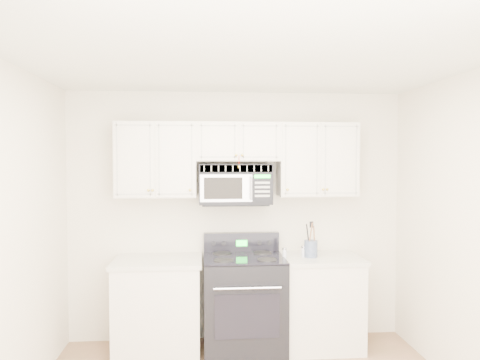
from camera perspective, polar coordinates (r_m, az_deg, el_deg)
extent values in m
cube|color=silver|center=(3.26, 1.93, 14.95)|extent=(3.50, 3.50, 0.01)
cube|color=beige|center=(4.96, -0.43, -4.41)|extent=(3.50, 0.01, 2.60)
cube|color=beige|center=(1.58, 9.68, -19.87)|extent=(3.50, 0.01, 2.60)
cube|color=silver|center=(4.84, -9.96, -15.05)|extent=(0.82, 0.63, 0.88)
cube|color=silver|center=(4.72, -10.00, -9.72)|extent=(0.86, 0.65, 0.04)
cube|color=black|center=(5.01, -9.88, -19.17)|extent=(0.82, 0.55, 0.10)
cube|color=silver|center=(4.96, 9.43, -14.61)|extent=(0.82, 0.63, 0.88)
cube|color=silver|center=(4.84, 9.47, -9.40)|extent=(0.86, 0.65, 0.04)
cube|color=black|center=(5.12, 9.28, -18.65)|extent=(0.82, 0.55, 0.10)
cube|color=black|center=(4.81, 0.48, -14.87)|extent=(0.79, 0.68, 0.92)
cube|color=black|center=(4.49, 0.89, -16.30)|extent=(0.60, 0.01, 0.42)
cylinder|color=#B4B8C8|center=(4.39, 0.92, -13.07)|extent=(0.62, 0.02, 0.02)
cube|color=black|center=(4.69, 0.48, -9.45)|extent=(0.79, 0.68, 0.02)
cube|color=black|center=(4.97, 0.17, -7.62)|extent=(0.79, 0.08, 0.21)
cube|color=#14EC2B|center=(4.92, 0.21, -7.71)|extent=(0.11, 0.00, 0.06)
cube|color=silver|center=(4.77, -10.17, 2.44)|extent=(0.80, 0.33, 0.75)
cube|color=silver|center=(4.89, 9.35, 2.45)|extent=(0.80, 0.33, 0.75)
cube|color=silver|center=(4.76, -0.28, 4.65)|extent=(0.84, 0.33, 0.39)
sphere|color=gold|center=(4.59, -10.61, -1.25)|extent=(0.03, 0.03, 0.03)
sphere|color=gold|center=(4.57, -6.11, -1.24)|extent=(0.03, 0.03, 0.03)
sphere|color=gold|center=(4.64, 5.82, -1.17)|extent=(0.03, 0.03, 0.03)
sphere|color=gold|center=(4.72, 10.11, -1.14)|extent=(0.03, 0.03, 0.03)
sphere|color=gold|center=(4.57, -0.47, 3.04)|extent=(0.03, 0.03, 0.03)
sphere|color=gold|center=(4.57, 0.28, 3.04)|extent=(0.03, 0.03, 0.03)
cylinder|color=red|center=(4.57, -0.12, 2.36)|extent=(0.01, 0.00, 0.11)
sphere|color=gold|center=(4.57, -0.12, 1.62)|extent=(0.04, 0.04, 0.04)
cube|color=black|center=(4.75, -0.61, -0.46)|extent=(0.73, 0.36, 0.40)
cube|color=#B0AEA7|center=(4.57, -0.45, 1.41)|extent=(0.71, 0.01, 0.07)
cube|color=#A7A7AC|center=(4.56, -1.69, -1.01)|extent=(0.51, 0.01, 0.27)
cube|color=black|center=(4.55, -2.06, -1.02)|extent=(0.38, 0.01, 0.21)
cube|color=black|center=(4.59, 2.73, -0.99)|extent=(0.20, 0.01, 0.27)
cube|color=#14EC2B|center=(4.58, 2.75, 0.45)|extent=(0.16, 0.00, 0.03)
cylinder|color=#B4B8C8|center=(4.54, 1.36, -1.02)|extent=(0.02, 0.02, 0.23)
cylinder|color=slate|center=(4.79, 8.63, -8.29)|extent=(0.13, 0.13, 0.17)
cylinder|color=brown|center=(4.78, 9.06, -7.32)|extent=(0.01, 0.01, 0.29)
cylinder|color=black|center=(4.79, 8.33, -7.14)|extent=(0.01, 0.01, 0.31)
cylinder|color=brown|center=(4.73, 8.51, -7.14)|extent=(0.01, 0.01, 0.33)
cylinder|color=silver|center=(4.71, 5.45, -8.94)|extent=(0.04, 0.04, 0.09)
cylinder|color=#B4B8C8|center=(4.70, 5.45, -8.33)|extent=(0.04, 0.04, 0.02)
cylinder|color=silver|center=(4.80, 7.74, -8.71)|extent=(0.04, 0.04, 0.09)
cylinder|color=#B4B8C8|center=(4.79, 7.75, -8.08)|extent=(0.05, 0.05, 0.02)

